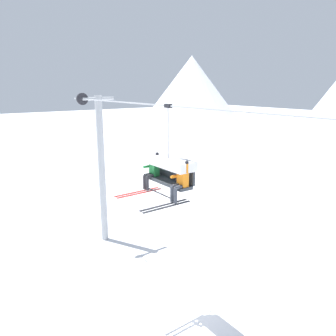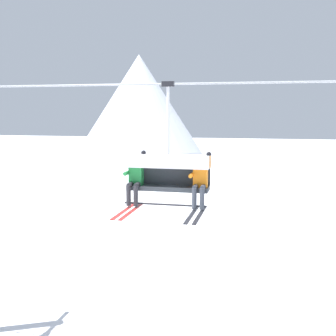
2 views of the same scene
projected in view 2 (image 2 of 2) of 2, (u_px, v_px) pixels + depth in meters
mountain_peak_central at (139, 110)px, 53.81m from camera, size 18.15×18.15×13.98m
lift_cable at (197, 84)px, 9.50m from camera, size 17.03×0.05×0.05m
chairlift_chair at (169, 166)px, 9.97m from camera, size 1.97×0.74×2.84m
skier_green at (135, 178)px, 9.96m from camera, size 0.48×1.70×1.34m
skier_orange at (200, 180)px, 9.63m from camera, size 0.48×1.70×1.34m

